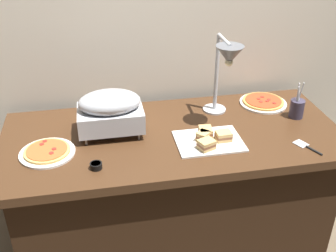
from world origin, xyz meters
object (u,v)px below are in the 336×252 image
chafing_dish (110,110)px  pizza_plate_front (47,152)px  heat_lamp (227,62)px  sandwich_platter (209,139)px  pizza_plate_center (263,102)px  sauce_cup_near (96,166)px  utensil_holder (297,108)px  serving_spatula (307,147)px

chafing_dish → pizza_plate_front: bearing=-156.3°
heat_lamp → sandwich_platter: heat_lamp is taller
chafing_dish → pizza_plate_front: size_ratio=1.24×
pizza_plate_center → sauce_cup_near: same height
utensil_holder → sauce_cup_near: bearing=-165.5°
sauce_cup_near → utensil_holder: bearing=14.5°
chafing_dish → pizza_plate_center: 1.00m
chafing_dish → pizza_plate_front: 0.39m
sandwich_platter → utensil_holder: 0.61m
chafing_dish → heat_lamp: (0.64, -0.00, 0.23)m
sandwich_platter → sauce_cup_near: bearing=-168.1°
pizza_plate_center → serving_spatula: (0.03, -0.53, -0.01)m
utensil_holder → serving_spatula: bearing=-105.8°
sauce_cup_near → pizza_plate_front: bearing=144.1°
pizza_plate_front → sandwich_platter: sandwich_platter is taller
chafing_dish → utensil_holder: bearing=-0.8°
serving_spatula → sauce_cup_near: bearing=179.1°
pizza_plate_center → utensil_holder: 0.24m
heat_lamp → serving_spatula: bearing=-43.4°
pizza_plate_center → utensil_holder: utensil_holder is taller
sandwich_platter → pizza_plate_front: bearing=176.8°
chafing_dish → sauce_cup_near: bearing=-106.9°
chafing_dish → pizza_plate_center: size_ratio=1.20×
pizza_plate_front → pizza_plate_center: 1.35m
sauce_cup_near → serving_spatula: 1.10m
heat_lamp → pizza_plate_front: heat_lamp is taller
pizza_plate_front → utensil_holder: bearing=5.3°
chafing_dish → sandwich_platter: (0.51, -0.20, -0.12)m
sandwich_platter → pizza_plate_center: bearing=39.6°
sandwich_platter → serving_spatula: sandwich_platter is taller
heat_lamp → sandwich_platter: size_ratio=1.37×
pizza_plate_center → utensil_holder: size_ratio=1.31×
sauce_cup_near → utensil_holder: 1.23m
pizza_plate_center → sandwich_platter: 0.60m
heat_lamp → utensil_holder: size_ratio=2.17×
heat_lamp → serving_spatula: size_ratio=2.89×
heat_lamp → sauce_cup_near: size_ratio=8.18×
sandwich_platter → chafing_dish: bearing=158.9°
sandwich_platter → sauce_cup_near: (-0.61, -0.13, -0.00)m
pizza_plate_center → sauce_cup_near: bearing=-154.5°
utensil_holder → sandwich_platter: bearing=-162.8°
serving_spatula → pizza_plate_center: bearing=93.4°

